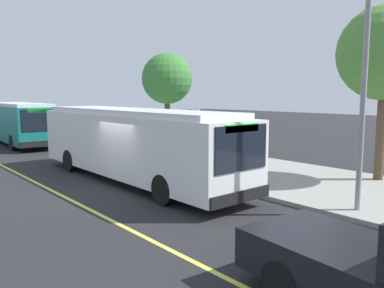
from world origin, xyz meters
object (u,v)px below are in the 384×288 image
Objects in this scene: transit_bus_second at (18,122)px; transit_bus_main at (132,142)px; waiting_bench at (199,151)px; route_sign_post at (196,131)px; pedestrian_commuter at (206,149)px.

transit_bus_main is at bearing -0.35° from transit_bus_second.
waiting_bench is 0.57× the size of route_sign_post.
route_sign_post reaches higher than pedestrian_commuter.
route_sign_post is at bearing -127.25° from pedestrian_commuter.
transit_bus_second is (-15.47, 0.10, -0.00)m from transit_bus_main.
transit_bus_main is 1.17× the size of transit_bus_second.
pedestrian_commuter is (2.37, -1.66, 0.48)m from waiting_bench.
transit_bus_second is at bearing -169.40° from pedestrian_commuter.
waiting_bench is 2.93m from pedestrian_commuter.
transit_bus_main is 4.30× the size of route_sign_post.
pedestrian_commuter is (0.27, 0.35, -0.84)m from route_sign_post.
route_sign_post is (16.21, 2.73, 0.34)m from transit_bus_second.
transit_bus_main and route_sign_post have the same top height.
route_sign_post reaches higher than waiting_bench.
pedestrian_commuter is at bearing 52.75° from route_sign_post.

